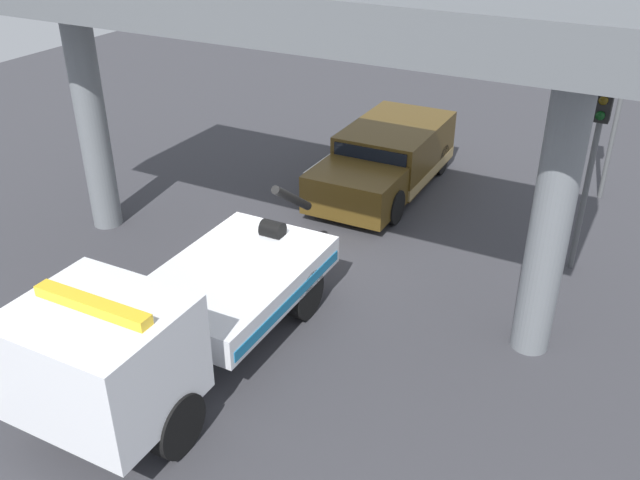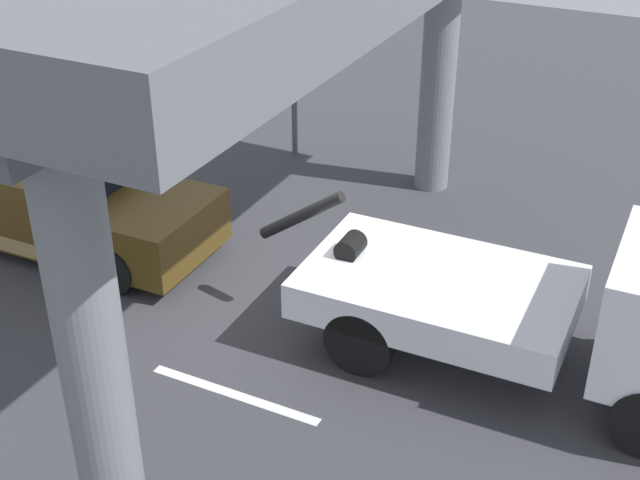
# 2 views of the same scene
# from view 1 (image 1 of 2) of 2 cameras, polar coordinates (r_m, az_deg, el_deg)

# --- Properties ---
(ground_plane) EXTENTS (60.00, 40.00, 0.10)m
(ground_plane) POSITION_cam_1_polar(r_m,az_deg,el_deg) (14.74, -2.26, -2.77)
(ground_plane) COLOR #38383D
(lane_stripe_west) EXTENTS (2.60, 0.16, 0.01)m
(lane_stripe_west) POSITION_cam_1_polar(r_m,az_deg,el_deg) (20.43, 0.56, 6.80)
(lane_stripe_west) COLOR silver
(lane_stripe_west) RESTS_ON ground
(lane_stripe_mid) EXTENTS (2.60, 0.16, 0.01)m
(lane_stripe_mid) POSITION_cam_1_polar(r_m,az_deg,el_deg) (15.87, -9.58, -0.47)
(lane_stripe_mid) COLOR silver
(lane_stripe_mid) RESTS_ON ground
(tow_truck_white) EXTENTS (7.27, 2.48, 2.46)m
(tow_truck_white) POSITION_cam_1_polar(r_m,az_deg,el_deg) (11.36, -12.59, -6.65)
(tow_truck_white) COLOR white
(tow_truck_white) RESTS_ON ground
(towed_van_green) EXTENTS (5.22, 2.27, 1.58)m
(towed_van_green) POSITION_cam_1_polar(r_m,az_deg,el_deg) (18.35, 5.57, 6.66)
(towed_van_green) COLOR #4C3814
(towed_van_green) RESTS_ON ground
(overpass_structure) EXTENTS (3.60, 12.10, 5.99)m
(overpass_structure) POSITION_cam_1_polar(r_m,az_deg,el_deg) (12.64, -3.18, 17.65)
(overpass_structure) COLOR slate
(overpass_structure) RESTS_ON ground
(traffic_light_near) EXTENTS (0.39, 0.32, 4.21)m
(traffic_light_near) POSITION_cam_1_polar(r_m,az_deg,el_deg) (18.38, 23.92, 11.96)
(traffic_light_near) COLOR #515456
(traffic_light_near) RESTS_ON ground
(traffic_light_far) EXTENTS (0.39, 0.32, 4.18)m
(traffic_light_far) POSITION_cam_1_polar(r_m,az_deg,el_deg) (14.56, 22.00, 8.25)
(traffic_light_far) COLOR #515456
(traffic_light_far) RESTS_ON ground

